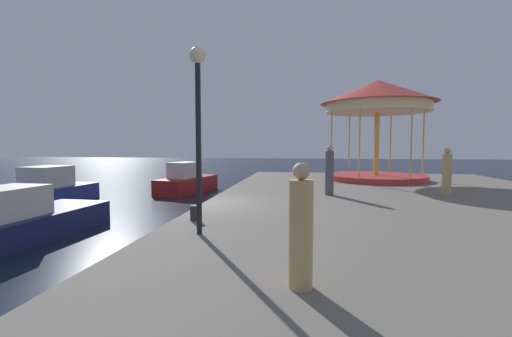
% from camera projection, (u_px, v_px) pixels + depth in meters
% --- Properties ---
extents(ground_plane, '(120.00, 120.00, 0.00)m').
position_uv_depth(ground_plane, '(204.00, 225.00, 12.02)').
color(ground_plane, black).
extents(quay_dock, '(14.72, 27.39, 0.80)m').
position_uv_depth(quay_dock, '(429.00, 221.00, 10.94)').
color(quay_dock, slate).
rests_on(quay_dock, ground).
extents(motorboat_blue, '(2.38, 4.35, 1.79)m').
position_uv_depth(motorboat_blue, '(50.00, 190.00, 16.42)').
color(motorboat_blue, navy).
rests_on(motorboat_blue, ground).
extents(motorboat_red, '(2.63, 4.74, 1.79)m').
position_uv_depth(motorboat_red, '(187.00, 181.00, 20.33)').
color(motorboat_red, maroon).
rests_on(motorboat_red, ground).
extents(motorboat_navy, '(2.28, 6.07, 1.62)m').
position_uv_depth(motorboat_navy, '(10.00, 223.00, 9.71)').
color(motorboat_navy, '#19214C').
rests_on(motorboat_navy, ground).
extents(carousel, '(6.28, 6.28, 5.59)m').
position_uv_depth(carousel, '(377.00, 106.00, 19.35)').
color(carousel, '#B23333').
rests_on(carousel, quay_dock).
extents(lamp_post_mid_promenade, '(0.36, 0.36, 4.10)m').
position_uv_depth(lamp_post_mid_promenade, '(198.00, 107.00, 7.55)').
color(lamp_post_mid_promenade, black).
rests_on(lamp_post_mid_promenade, quay_dock).
extents(bollard_north, '(0.24, 0.24, 0.40)m').
position_uv_depth(bollard_north, '(195.00, 213.00, 9.12)').
color(bollard_north, '#2D2D33').
rests_on(bollard_north, quay_dock).
extents(person_by_the_water, '(0.34, 0.34, 1.75)m').
position_uv_depth(person_by_the_water, '(301.00, 230.00, 4.79)').
color(person_by_the_water, tan).
rests_on(person_by_the_water, quay_dock).
extents(person_mid_promenade, '(0.34, 0.34, 1.88)m').
position_uv_depth(person_mid_promenade, '(447.00, 173.00, 13.65)').
color(person_mid_promenade, tan).
rests_on(person_mid_promenade, quay_dock).
extents(person_far_corner, '(0.34, 0.34, 1.99)m').
position_uv_depth(person_far_corner, '(329.00, 171.00, 13.72)').
color(person_far_corner, '#514C56').
rests_on(person_far_corner, quay_dock).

